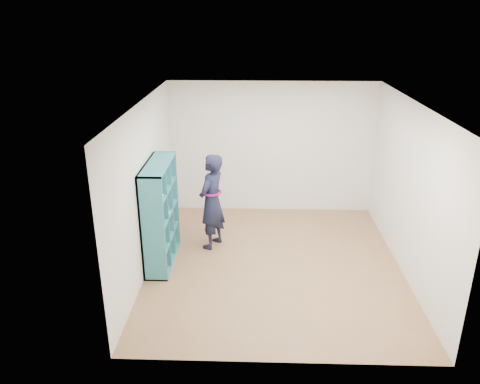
{
  "coord_description": "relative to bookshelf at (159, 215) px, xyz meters",
  "views": [
    {
      "loc": [
        -0.33,
        -6.61,
        3.85
      ],
      "look_at": [
        -0.56,
        0.3,
        1.13
      ],
      "focal_mm": 35.0,
      "sensor_mm": 36.0,
      "label": 1
    }
  ],
  "objects": [
    {
      "name": "wall_back",
      "position": [
        1.84,
        2.19,
        0.49
      ],
      "size": [
        4.0,
        0.02,
        2.6
      ],
      "primitive_type": "cube",
      "color": "silver",
      "rests_on": "floor"
    },
    {
      "name": "wall_right",
      "position": [
        3.84,
        -0.06,
        0.49
      ],
      "size": [
        0.02,
        4.5,
        2.6
      ],
      "primitive_type": "cube",
      "color": "silver",
      "rests_on": "floor"
    },
    {
      "name": "person",
      "position": [
        0.79,
        0.56,
        0.01
      ],
      "size": [
        0.61,
        0.71,
        1.65
      ],
      "rotation": [
        0.0,
        0.0,
        -2.0
      ],
      "color": "black",
      "rests_on": "floor"
    },
    {
      "name": "wall_front",
      "position": [
        1.84,
        -2.31,
        0.49
      ],
      "size": [
        4.0,
        0.02,
        2.6
      ],
      "primitive_type": "cube",
      "color": "silver",
      "rests_on": "floor"
    },
    {
      "name": "smartphone",
      "position": [
        0.71,
        0.7,
        0.12
      ],
      "size": [
        0.04,
        0.09,
        0.12
      ],
      "rotation": [
        0.37,
        0.0,
        -0.35
      ],
      "color": "silver",
      "rests_on": "person"
    },
    {
      "name": "ceiling",
      "position": [
        1.84,
        -0.06,
        1.79
      ],
      "size": [
        4.5,
        4.5,
        0.0
      ],
      "primitive_type": "plane",
      "color": "white",
      "rests_on": "wall_back"
    },
    {
      "name": "bookshelf",
      "position": [
        0.0,
        0.0,
        0.0
      ],
      "size": [
        0.37,
        1.26,
        1.67
      ],
      "color": "teal",
      "rests_on": "floor"
    },
    {
      "name": "wall_left",
      "position": [
        -0.16,
        -0.06,
        0.49
      ],
      "size": [
        0.02,
        4.5,
        2.6
      ],
      "primitive_type": "cube",
      "color": "silver",
      "rests_on": "floor"
    },
    {
      "name": "floor",
      "position": [
        1.84,
        -0.06,
        -0.81
      ],
      "size": [
        4.5,
        4.5,
        0.0
      ],
      "primitive_type": "plane",
      "color": "olive",
      "rests_on": "ground"
    }
  ]
}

